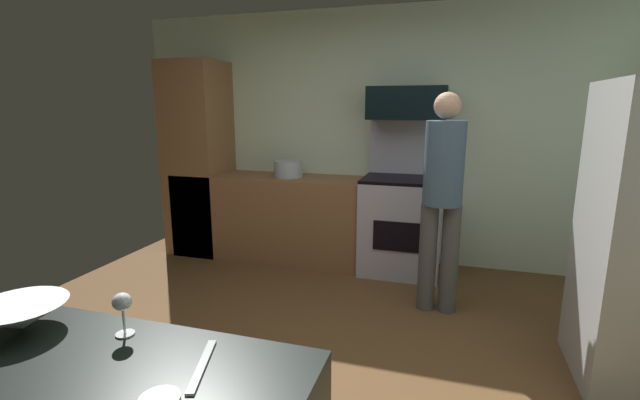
{
  "coord_description": "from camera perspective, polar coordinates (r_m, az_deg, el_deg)",
  "views": [
    {
      "loc": [
        0.8,
        -2.25,
        1.62
      ],
      "look_at": [
        0.03,
        0.3,
        1.05
      ],
      "focal_mm": 24.43,
      "sensor_mm": 36.0,
      "label": 1
    }
  ],
  "objects": [
    {
      "name": "ground_plane",
      "position": [
        2.89,
        -2.41,
        -22.23
      ],
      "size": [
        5.2,
        4.8,
        0.02
      ],
      "primitive_type": "cube",
      "color": "brown"
    },
    {
      "name": "wall_back",
      "position": [
        4.67,
        7.08,
        8.08
      ],
      "size": [
        5.2,
        0.12,
        2.6
      ],
      "primitive_type": "cube",
      "color": "silver",
      "rests_on": "ground"
    },
    {
      "name": "lower_cabinet_run",
      "position": [
        4.71,
        -4.82,
        -2.33
      ],
      "size": [
        2.4,
        0.6,
        0.9
      ],
      "primitive_type": "cube",
      "color": "brown",
      "rests_on": "ground"
    },
    {
      "name": "cabinet_column",
      "position": [
        5.05,
        -15.59,
        5.19
      ],
      "size": [
        0.6,
        0.6,
        2.1
      ],
      "primitive_type": "cube",
      "color": "brown",
      "rests_on": "ground"
    },
    {
      "name": "oven_range",
      "position": [
        4.39,
        10.62,
        -2.71
      ],
      "size": [
        0.76,
        0.65,
        1.5
      ],
      "color": "#B5B4C7",
      "rests_on": "ground"
    },
    {
      "name": "microwave",
      "position": [
        4.33,
        11.35,
        12.34
      ],
      "size": [
        0.74,
        0.38,
        0.31
      ],
      "primitive_type": "cube",
      "color": "black",
      "rests_on": "oven_range"
    },
    {
      "name": "person_cook",
      "position": [
        3.49,
        15.73,
        0.93
      ],
      "size": [
        0.31,
        0.3,
        1.73
      ],
      "color": "#4E4E4E",
      "rests_on": "ground"
    },
    {
      "name": "mixing_bowl_large",
      "position": [
        1.79,
        -34.6,
        -12.44
      ],
      "size": [
        0.3,
        0.3,
        0.09
      ],
      "primitive_type": "cone",
      "rotation": [
        3.14,
        0.0,
        0.0
      ],
      "color": "white",
      "rests_on": "counter_island"
    },
    {
      "name": "wine_glass_mid",
      "position": [
        1.56,
        -24.48,
        -12.42
      ],
      "size": [
        0.06,
        0.06,
        0.14
      ],
      "color": "silver",
      "rests_on": "counter_island"
    },
    {
      "name": "knife_paring",
      "position": [
        1.36,
        -15.19,
        -20.19
      ],
      "size": [
        0.1,
        0.25,
        0.01
      ],
      "primitive_type": "cube",
      "rotation": [
        0.0,
        0.0,
        5.02
      ],
      "color": "#B7BABF",
      "rests_on": "counter_island"
    },
    {
      "name": "stock_pot",
      "position": [
        4.58,
        -4.15,
        4.09
      ],
      "size": [
        0.3,
        0.3,
        0.17
      ],
      "primitive_type": "cylinder",
      "color": "#B1BDC9",
      "rests_on": "lower_cabinet_run"
    }
  ]
}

